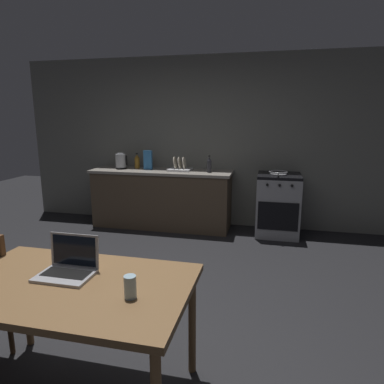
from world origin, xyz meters
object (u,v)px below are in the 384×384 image
(drinking_glass, at_px, (130,287))
(dish_rack, at_px, (180,168))
(dining_table, at_px, (72,294))
(electric_kettle, at_px, (121,161))
(stove_oven, at_px, (278,205))
(bottle, at_px, (209,164))
(cereal_box, at_px, (148,160))
(laptop, at_px, (68,267))
(bottle_b, at_px, (137,161))
(frying_pan, at_px, (278,173))

(drinking_glass, bearing_deg, dish_rack, 100.70)
(dining_table, xyz_separation_m, electric_kettle, (-1.20, 3.32, 0.33))
(stove_oven, distance_m, bottle, 1.15)
(electric_kettle, xyz_separation_m, cereal_box, (0.44, 0.02, 0.03))
(laptop, xyz_separation_m, bottle_b, (-0.89, 3.31, 0.21))
(stove_oven, xyz_separation_m, electric_kettle, (-2.42, 0.00, 0.56))
(drinking_glass, bearing_deg, stove_oven, 76.44)
(dining_table, bearing_deg, bottle_b, 105.78)
(laptop, distance_m, electric_kettle, 3.43)
(frying_pan, bearing_deg, electric_kettle, 179.33)
(bottle, relative_size, dish_rack, 0.73)
(frying_pan, bearing_deg, cereal_box, 178.59)
(electric_kettle, bearing_deg, dish_rack, 0.00)
(bottle, distance_m, cereal_box, 0.97)
(dish_rack, bearing_deg, stove_oven, -0.10)
(bottle_b, bearing_deg, electric_kettle, -161.48)
(stove_oven, height_order, dish_rack, dish_rack)
(stove_oven, height_order, dining_table, stove_oven)
(electric_kettle, xyz_separation_m, bottle_b, (0.24, 0.08, -0.00))
(stove_oven, bearing_deg, drinking_glass, -103.56)
(frying_pan, height_order, dish_rack, dish_rack)
(dining_table, relative_size, bottle, 5.53)
(cereal_box, bearing_deg, stove_oven, -0.65)
(dining_table, xyz_separation_m, bottle, (0.21, 3.27, 0.33))
(stove_oven, distance_m, dining_table, 3.54)
(electric_kettle, bearing_deg, frying_pan, -0.67)
(stove_oven, xyz_separation_m, bottle, (-1.00, -0.05, 0.56))
(frying_pan, bearing_deg, dining_table, -109.97)
(dining_table, distance_m, bottle, 3.29)
(stove_oven, bearing_deg, cereal_box, 179.35)
(electric_kettle, distance_m, frying_pan, 2.40)
(laptop, bearing_deg, drinking_glass, -29.15)
(drinking_glass, distance_m, cereal_box, 3.61)
(stove_oven, xyz_separation_m, dining_table, (-1.22, -3.32, 0.24))
(stove_oven, relative_size, bottle, 3.58)
(dining_table, height_order, laptop, laptop)
(dining_table, distance_m, dish_rack, 3.34)
(stove_oven, xyz_separation_m, frying_pan, (-0.02, -0.03, 0.47))
(bottle, bearing_deg, frying_pan, 1.27)
(drinking_glass, xyz_separation_m, bottle_b, (-1.36, 3.48, 0.19))
(bottle_b, bearing_deg, dining_table, -74.22)
(electric_kettle, xyz_separation_m, drinking_glass, (1.60, -3.40, -0.19))
(bottle, xyz_separation_m, frying_pan, (0.98, 0.02, -0.09))
(dining_table, height_order, frying_pan, frying_pan)
(drinking_glass, height_order, bottle_b, bottle_b)
(laptop, height_order, bottle_b, bottle_b)
(cereal_box, xyz_separation_m, dish_rack, (0.51, -0.02, -0.10))
(stove_oven, bearing_deg, laptop, -111.73)
(electric_kettle, height_order, bottle_b, electric_kettle)
(stove_oven, height_order, bottle, bottle)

